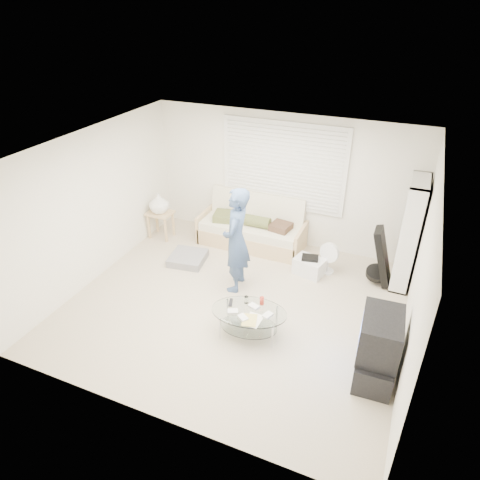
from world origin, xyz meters
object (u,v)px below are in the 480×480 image
at_px(futon_sofa, 252,229).
at_px(bookshelf, 409,234).
at_px(coffee_table, 249,315).
at_px(tv_unit, 378,348).

relative_size(futon_sofa, bookshelf, 1.09).
distance_m(futon_sofa, coffee_table, 2.55).
xyz_separation_m(tv_unit, coffee_table, (-1.75, 0.10, -0.13)).
distance_m(bookshelf, coffee_table, 2.94).
height_order(bookshelf, tv_unit, bookshelf).
xyz_separation_m(futon_sofa, bookshelf, (2.77, -0.20, 0.60)).
xyz_separation_m(futon_sofa, tv_unit, (2.64, -2.49, 0.13)).
relative_size(bookshelf, tv_unit, 1.97).
distance_m(futon_sofa, tv_unit, 3.63).
height_order(tv_unit, coffee_table, tv_unit).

